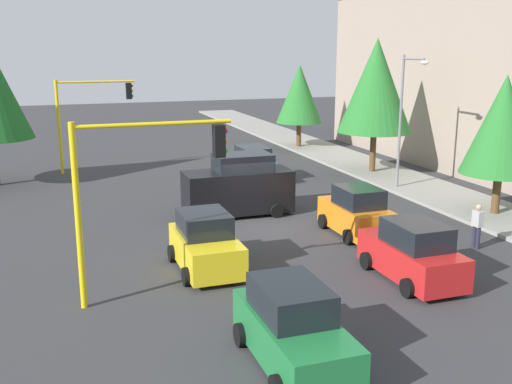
% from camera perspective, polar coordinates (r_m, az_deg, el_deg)
% --- Properties ---
extents(ground_plane, '(120.00, 120.00, 0.00)m').
position_cam_1_polar(ground_plane, '(25.45, 0.26, -3.26)').
color(ground_plane, '#353538').
extents(sidewalk_kerb, '(80.00, 4.00, 0.15)m').
position_cam_1_polar(sidewalk_kerb, '(34.37, 14.14, 0.92)').
color(sidewalk_kerb, gray).
rests_on(sidewalk_kerb, ground).
extents(lane_arrow_near, '(2.40, 1.10, 1.10)m').
position_cam_1_polar(lane_arrow_near, '(14.55, 4.34, -16.92)').
color(lane_arrow_near, silver).
rests_on(lane_arrow_near, ground).
extents(apartment_block, '(24.28, 9.30, 11.46)m').
position_cam_1_polar(apartment_block, '(41.74, 20.83, 10.49)').
color(apartment_block, gray).
rests_on(apartment_block, ground).
extents(traffic_signal_far_right, '(0.36, 4.59, 5.53)m').
position_cam_1_polar(traffic_signal_far_right, '(37.21, -15.47, 7.79)').
color(traffic_signal_far_right, yellow).
rests_on(traffic_signal_far_right, ground).
extents(traffic_signal_near_right, '(0.36, 4.59, 5.41)m').
position_cam_1_polar(traffic_signal_near_right, '(17.51, -10.74, 1.69)').
color(traffic_signal_near_right, yellow).
rests_on(traffic_signal_near_right, ground).
extents(street_lamp_curbside, '(2.15, 0.28, 7.00)m').
position_cam_1_polar(street_lamp_curbside, '(31.86, 13.97, 7.75)').
color(street_lamp_curbside, slate).
rests_on(street_lamp_curbside, ground).
extents(tree_roadside_far, '(3.38, 3.38, 6.15)m').
position_cam_1_polar(tree_roadside_far, '(44.72, 4.14, 9.26)').
color(tree_roadside_far, brown).
rests_on(tree_roadside_far, ground).
extents(tree_roadside_near, '(3.44, 3.44, 6.25)m').
position_cam_1_polar(tree_roadside_near, '(28.22, 22.38, 5.88)').
color(tree_roadside_near, brown).
rests_on(tree_roadside_near, ground).
extents(tree_roadside_mid, '(4.32, 4.32, 7.90)m').
position_cam_1_polar(tree_roadside_mid, '(35.94, 11.30, 9.85)').
color(tree_roadside_mid, brown).
rests_on(tree_roadside_mid, ground).
extents(delivery_van_black, '(2.22, 4.80, 2.77)m').
position_cam_1_polar(delivery_van_black, '(26.88, -1.66, 0.48)').
color(delivery_van_black, black).
rests_on(delivery_van_black, ground).
extents(car_red, '(4.04, 2.04, 1.98)m').
position_cam_1_polar(car_red, '(20.14, 14.61, -5.65)').
color(car_red, red).
rests_on(car_red, ground).
extents(car_silver, '(4.03, 2.05, 1.98)m').
position_cam_1_polar(car_silver, '(33.86, -0.39, 2.57)').
color(car_silver, '#B2B5BA').
rests_on(car_silver, ground).
extents(car_yellow, '(3.73, 2.11, 1.98)m').
position_cam_1_polar(car_yellow, '(20.45, -4.80, -4.94)').
color(car_yellow, yellow).
rests_on(car_yellow, ground).
extents(car_green, '(4.19, 2.03, 1.98)m').
position_cam_1_polar(car_green, '(14.59, 3.52, -12.84)').
color(car_green, '#1E7238').
rests_on(car_green, ground).
extents(car_orange, '(3.62, 2.02, 1.98)m').
position_cam_1_polar(car_orange, '(24.49, 9.50, -1.95)').
color(car_orange, orange).
rests_on(car_orange, ground).
extents(pedestrian_crossing, '(0.40, 0.24, 1.70)m').
position_cam_1_polar(pedestrian_crossing, '(23.96, 20.25, -2.94)').
color(pedestrian_crossing, '#262638').
rests_on(pedestrian_crossing, ground).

